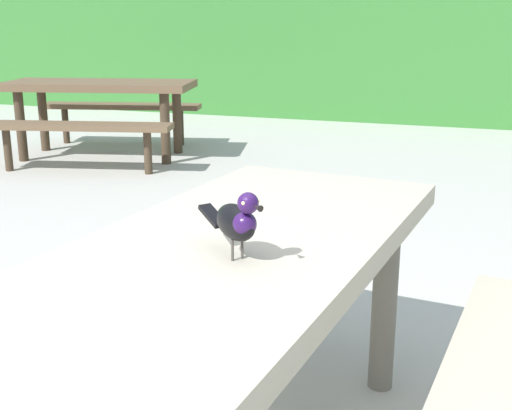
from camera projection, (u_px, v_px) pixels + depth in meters
The scene contains 4 objects.
hedge_wall at pixel (438, 37), 8.99m from camera, with size 28.00×1.80×2.17m, color #387A33.
picnic_table_foreground at pixel (227, 307), 1.81m from camera, with size 1.85×1.87×0.74m.
bird_grackle at pixel (238, 221), 1.61m from camera, with size 0.24×0.20×0.18m.
picnic_table_mid_left at pixel (100, 101), 6.42m from camera, with size 2.07×2.05×0.74m.
Camera 1 is at (0.77, -1.28, 1.32)m, focal length 46.32 mm.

